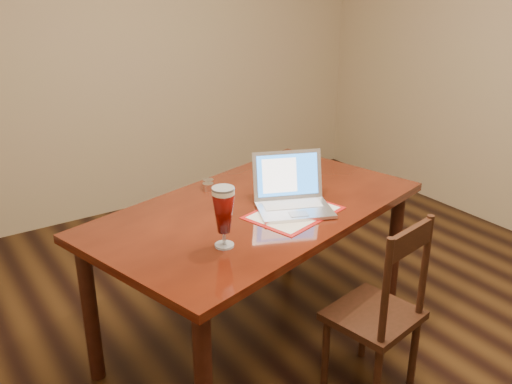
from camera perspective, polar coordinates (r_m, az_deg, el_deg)
ground at (r=3.17m, az=6.83°, el=-16.47°), size 5.00×5.00×0.00m
room_shell at (r=2.49m, az=8.73°, el=17.15°), size 4.51×5.01×2.71m
dining_table at (r=2.93m, az=0.11°, el=-3.12°), size 1.91×1.37×1.08m
dining_chair at (r=2.80m, az=12.24°, el=-11.70°), size 0.45×0.44×0.92m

